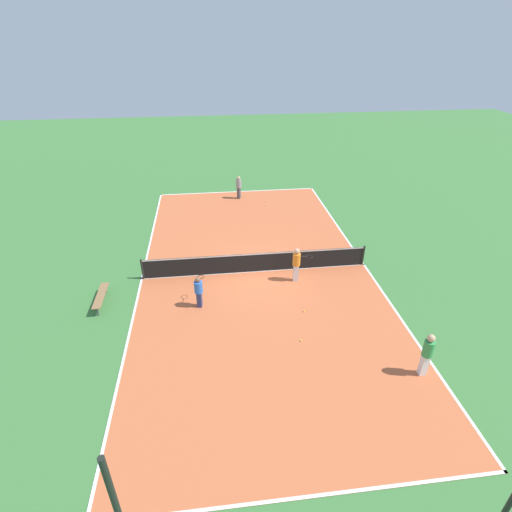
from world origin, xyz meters
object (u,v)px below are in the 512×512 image
player_baseline_gray (239,186)px  tennis_ball_right_alley (301,340)px  bench (101,296)px  tennis_net (256,262)px  player_center_orange (297,262)px  tennis_ball_near_net (304,311)px  tennis_ball_left_sideline (265,205)px  player_near_blue (199,290)px  player_far_green (427,352)px

player_baseline_gray → tennis_ball_right_alley: player_baseline_gray is taller
tennis_ball_right_alley → bench: bearing=-23.0°
tennis_net → player_center_orange: size_ratio=6.38×
player_center_orange → bench: bearing=-168.9°
tennis_ball_near_net → tennis_net: bearing=-64.6°
tennis_net → tennis_ball_left_sideline: tennis_net is taller
bench → player_baseline_gray: player_baseline_gray is taller
tennis_net → player_center_orange: bearing=150.0°
player_near_blue → tennis_ball_right_alley: bearing=-114.1°
player_far_green → player_baseline_gray: size_ratio=1.10×
player_far_green → tennis_ball_right_alley: 4.51m
tennis_net → tennis_ball_right_alley: (-1.12, 5.25, -0.51)m
tennis_net → tennis_ball_near_net: 3.88m
player_baseline_gray → player_center_orange: bearing=-144.1°
tennis_ball_near_net → tennis_ball_right_alley: 1.85m
player_far_green → tennis_ball_left_sideline: (3.33, -15.63, -0.98)m
bench → tennis_ball_right_alley: size_ratio=28.89×
tennis_ball_near_net → player_near_blue: bearing=-12.2°
tennis_net → player_near_blue: player_near_blue is taller
tennis_net → player_baseline_gray: size_ratio=6.88×
player_near_blue → tennis_ball_left_sideline: 11.64m
tennis_net → player_baseline_gray: 9.75m
player_far_green → player_baseline_gray: 17.85m
tennis_ball_left_sideline → bench: bearing=49.1°
player_near_blue → tennis_ball_near_net: bearing=-91.3°
bench → player_near_blue: 4.37m
player_baseline_gray → tennis_ball_near_net: (-1.68, 13.21, -0.88)m
player_near_blue → player_far_green: (-7.73, 4.89, 0.18)m
player_near_blue → tennis_ball_left_sideline: (-4.40, -10.75, -0.81)m
bench → tennis_ball_left_sideline: 13.25m
player_near_blue → tennis_ball_right_alley: 4.82m
tennis_ball_right_alley → player_baseline_gray: bearing=-85.6°
player_baseline_gray → tennis_ball_right_alley: (-1.15, 14.99, -0.88)m
player_center_orange → tennis_ball_right_alley: size_ratio=25.44×
player_center_orange → player_baseline_gray: player_center_orange is taller
player_near_blue → tennis_ball_near_net: player_near_blue is taller
player_far_green → tennis_ball_left_sideline: 16.02m
player_baseline_gray → tennis_ball_near_net: size_ratio=23.60×
player_baseline_gray → tennis_ball_left_sideline: bearing=-106.1°
player_center_orange → player_near_blue: (4.56, 1.48, -0.16)m
player_near_blue → bench: bearing=91.2°
tennis_ball_right_alley → tennis_ball_near_net: bearing=-106.7°
tennis_ball_left_sideline → tennis_net: bearing=78.8°
tennis_ball_left_sideline → player_baseline_gray: bearing=-42.4°
bench → tennis_ball_right_alley: bearing=67.0°
bench → tennis_ball_near_net: 8.87m
player_center_orange → player_baseline_gray: (1.82, -10.78, -0.09)m
bench → tennis_ball_right_alley: (-8.17, 3.47, -0.34)m
tennis_net → tennis_ball_right_alley: bearing=102.0°
player_center_orange → tennis_ball_left_sideline: (0.17, -9.27, -0.96)m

